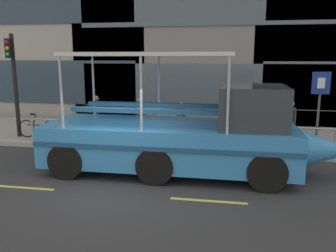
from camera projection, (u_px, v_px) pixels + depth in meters
ground_plane at (120, 183)px, 9.25m from camera, size 120.00×120.00×0.00m
sidewalk at (161, 134)px, 14.64m from camera, size 32.00×4.80×0.18m
curb_edge at (147, 150)px, 12.24m from camera, size 32.00×0.18×0.18m
lane_centreline at (110, 194)px, 8.50m from camera, size 25.80×0.12×0.01m
curb_guardrail at (172, 130)px, 12.29m from camera, size 10.94×0.09×0.83m
traffic_light_pole at (13, 75)px, 13.37m from camera, size 0.24×0.46×3.99m
parking_sign at (320, 96)px, 11.93m from camera, size 0.60×0.12×2.63m
leaned_bicycle at (39, 128)px, 13.57m from camera, size 1.74×0.46×0.96m
duck_tour_boat at (187, 136)px, 9.94m from camera, size 8.85×2.61×3.42m
pedestrian_near_bow at (290, 118)px, 12.43m from camera, size 0.34×0.36×1.60m
pedestrian_mid_left at (181, 118)px, 12.78m from camera, size 0.37×0.29×1.51m
pedestrian_mid_right at (140, 114)px, 13.47m from camera, size 0.38×0.31×1.58m
pedestrian_near_stern at (96, 112)px, 13.65m from camera, size 0.25×0.46×1.65m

